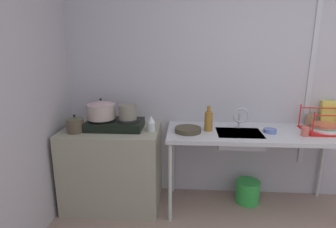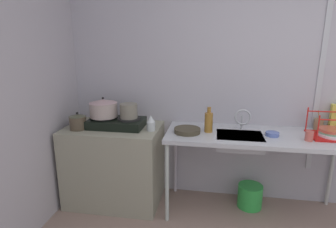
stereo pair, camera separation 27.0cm
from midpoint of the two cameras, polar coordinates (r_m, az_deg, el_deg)
wall_back at (r=3.14m, az=21.68°, el=6.62°), size 5.54×0.10×2.60m
wall_metal_strip at (r=3.14m, az=25.53°, el=8.63°), size 0.05×0.01×2.08m
counter_concrete at (r=3.02m, az=-13.89°, el=-10.58°), size 0.97×0.63×0.84m
counter_sink at (r=2.80m, az=14.89°, el=-4.65°), size 1.72×0.63×0.84m
stove at (r=2.84m, az=-13.62°, el=-2.08°), size 0.56×0.33×0.10m
pot_on_left_burner at (r=2.85m, az=-16.37°, el=0.85°), size 0.29×0.29×0.21m
pot_on_right_burner at (r=2.77m, az=-11.14°, el=0.39°), size 0.18×0.18×0.15m
pot_beside_stove at (r=2.84m, az=-21.34°, el=-2.07°), size 0.17×0.17×0.18m
percolator at (r=2.70m, az=-6.38°, el=-2.06°), size 0.08×0.08×0.16m
sink_basin at (r=2.73m, az=11.77°, el=-5.06°), size 0.43×0.33×0.12m
faucet at (r=2.81m, az=12.21°, el=-0.41°), size 0.16×0.09×0.22m
frying_pan at (r=2.67m, az=1.28°, el=-3.34°), size 0.25×0.25×0.04m
dish_rack at (r=3.01m, az=27.56°, el=-2.61°), size 0.40×0.33×0.24m
cup_by_rack at (r=2.80m, az=24.13°, el=-3.35°), size 0.07×0.07×0.09m
small_bowl_on_drainboard at (r=2.79m, az=17.82°, el=-3.37°), size 0.12×0.12×0.04m
bottle_by_sink at (r=2.70m, az=5.59°, el=-1.42°), size 0.08×0.08×0.25m
cereal_box at (r=3.24m, az=28.39°, el=0.09°), size 0.17×0.09×0.26m
utensil_jar at (r=3.18m, az=25.23°, el=-1.16°), size 0.09×0.09×0.20m
bucket_on_floor at (r=3.16m, az=13.76°, el=-15.41°), size 0.25×0.25×0.24m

